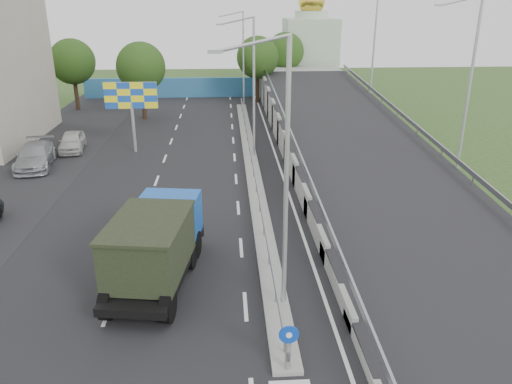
{
  "coord_description": "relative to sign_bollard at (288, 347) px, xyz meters",
  "views": [
    {
      "loc": [
        -1.81,
        -10.64,
        11.22
      ],
      "look_at": [
        -0.36,
        12.84,
        2.2
      ],
      "focal_mm": 35.0,
      "sensor_mm": 36.0,
      "label": 1
    }
  ],
  "objects": [
    {
      "name": "parked_car_e",
      "position": [
        -14.1,
        26.57,
        -0.27
      ],
      "size": [
        2.41,
        4.67,
        1.52
      ],
      "primitive_type": "imported",
      "rotation": [
        0.0,
        0.0,
        0.14
      ],
      "color": "#B4B5B0",
      "rests_on": "ground"
    },
    {
      "name": "tree_ramp_far",
      "position": [
        6.0,
        52.83,
        4.14
      ],
      "size": [
        4.8,
        4.8,
        7.6
      ],
      "color": "black",
      "rests_on": "ground"
    },
    {
      "name": "road_surface",
      "position": [
        -3.0,
        17.83,
        -1.03
      ],
      "size": [
        26.0,
        90.0,
        0.04
      ],
      "primitive_type": "cube",
      "color": "black",
      "rests_on": "ground"
    },
    {
      "name": "median",
      "position": [
        0.0,
        21.83,
        -0.93
      ],
      "size": [
        1.0,
        44.0,
        0.2
      ],
      "primitive_type": "cube",
      "color": "gray",
      "rests_on": "ground"
    },
    {
      "name": "median_guardrail",
      "position": [
        0.0,
        21.83,
        -0.28
      ],
      "size": [
        0.09,
        44.0,
        0.71
      ],
      "color": "gray",
      "rests_on": "median"
    },
    {
      "name": "tree_left_mid",
      "position": [
        -10.0,
        37.83,
        4.14
      ],
      "size": [
        4.8,
        4.8,
        7.6
      ],
      "color": "black",
      "rests_on": "ground"
    },
    {
      "name": "blue_wall",
      "position": [
        -4.0,
        49.83,
        0.17
      ],
      "size": [
        30.0,
        0.5,
        2.4
      ],
      "primitive_type": "cube",
      "color": "#25698A",
      "rests_on": "ground"
    },
    {
      "name": "sign_bollard",
      "position": [
        0.0,
        0.0,
        0.0
      ],
      "size": [
        0.64,
        0.23,
        1.67
      ],
      "color": "black",
      "rests_on": "median"
    },
    {
      "name": "dump_truck",
      "position": [
        -4.83,
        6.11,
        0.75
      ],
      "size": [
        3.71,
        7.64,
        3.23
      ],
      "rotation": [
        0.0,
        0.0,
        -0.15
      ],
      "color": "black",
      "rests_on": "ground"
    },
    {
      "name": "lamp_post_far",
      "position": [
        0.11,
        43.83,
        4.77
      ],
      "size": [
        2.74,
        0.18,
        10.08
      ],
      "color": "#B2B5B7",
      "rests_on": "median"
    },
    {
      "name": "overpass_ramp",
      "position": [
        7.5,
        21.83,
        0.72
      ],
      "size": [
        10.0,
        50.0,
        3.5
      ],
      "color": "gray",
      "rests_on": "ground"
    },
    {
      "name": "billboard",
      "position": [
        -9.0,
        25.83,
        3.15
      ],
      "size": [
        4.0,
        0.24,
        5.5
      ],
      "color": "#B2B5B7",
      "rests_on": "ground"
    },
    {
      "name": "tree_median_far",
      "position": [
        2.0,
        45.83,
        4.14
      ],
      "size": [
        4.8,
        4.8,
        7.6
      ],
      "color": "black",
      "rests_on": "ground"
    },
    {
      "name": "church",
      "position": [
        10.0,
        57.83,
        4.28
      ],
      "size": [
        7.0,
        7.0,
        13.8
      ],
      "color": "#B2CCAD",
      "rests_on": "ground"
    },
    {
      "name": "tree_left_far",
      "position": [
        -18.0,
        42.83,
        4.14
      ],
      "size": [
        4.8,
        4.8,
        7.6
      ],
      "color": "black",
      "rests_on": "ground"
    },
    {
      "name": "lamp_post_near",
      "position": [
        0.11,
        3.83,
        4.77
      ],
      "size": [
        2.74,
        0.18,
        10.08
      ],
      "color": "#B2B5B7",
      "rests_on": "median"
    },
    {
      "name": "parked_car_d",
      "position": [
        -15.55,
        22.47,
        -0.2
      ],
      "size": [
        3.25,
        6.05,
        1.67
      ],
      "primitive_type": "imported",
      "rotation": [
        0.0,
        0.0,
        0.17
      ],
      "color": "#909498",
      "rests_on": "ground"
    },
    {
      "name": "parking_strip",
      "position": [
        -16.0,
        17.83,
        -1.03
      ],
      "size": [
        8.0,
        90.0,
        0.05
      ],
      "primitive_type": "cube",
      "color": "black",
      "rests_on": "ground"
    },
    {
      "name": "lamp_post_mid",
      "position": [
        0.11,
        23.83,
        4.77
      ],
      "size": [
        2.74,
        0.18,
        10.08
      ],
      "color": "#B2B5B7",
      "rests_on": "median"
    }
  ]
}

